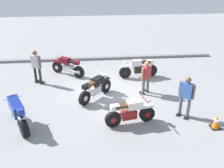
% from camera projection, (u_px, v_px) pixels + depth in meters
% --- Properties ---
extents(ground_plane, '(40.00, 40.00, 0.00)m').
position_uv_depth(ground_plane, '(109.00, 92.00, 11.49)').
color(ground_plane, gray).
extents(curb_edge, '(14.00, 0.30, 0.15)m').
position_uv_depth(curb_edge, '(103.00, 58.00, 15.58)').
color(curb_edge, gray).
rests_on(curb_edge, ground).
extents(motorcycle_silver_cruiser, '(2.09, 0.70, 1.09)m').
position_uv_depth(motorcycle_silver_cruiser, '(139.00, 68.00, 12.88)').
color(motorcycle_silver_cruiser, black).
rests_on(motorcycle_silver_cruiser, ground).
extents(motorcycle_cream_vintage, '(1.95, 0.70, 1.07)m').
position_uv_depth(motorcycle_cream_vintage, '(130.00, 112.00, 9.02)').
color(motorcycle_cream_vintage, black).
rests_on(motorcycle_cream_vintage, ground).
extents(motorcycle_black_cruiser, '(1.50, 1.63, 1.09)m').
position_uv_depth(motorcycle_black_cruiser, '(95.00, 88.00, 10.76)').
color(motorcycle_black_cruiser, black).
rests_on(motorcycle_black_cruiser, ground).
extents(motorcycle_blue_sportbike, '(1.10, 1.81, 1.14)m').
position_uv_depth(motorcycle_blue_sportbike, '(18.00, 112.00, 8.82)').
color(motorcycle_blue_sportbike, black).
rests_on(motorcycle_blue_sportbike, ground).
extents(motorcycle_maroon_cruiser, '(1.81, 1.25, 1.09)m').
position_uv_depth(motorcycle_maroon_cruiser, '(68.00, 66.00, 13.11)').
color(motorcycle_maroon_cruiser, black).
rests_on(motorcycle_maroon_cruiser, ground).
extents(person_in_gray_shirt, '(0.58, 0.52, 1.72)m').
position_uv_depth(person_in_gray_shirt, '(36.00, 65.00, 11.98)').
color(person_in_gray_shirt, '#262628').
rests_on(person_in_gray_shirt, ground).
extents(person_in_red_shirt, '(0.55, 0.50, 1.58)m').
position_uv_depth(person_in_red_shirt, '(146.00, 76.00, 11.05)').
color(person_in_red_shirt, '#59595B').
rests_on(person_in_red_shirt, ground).
extents(person_in_blue_shirt, '(0.54, 0.56, 1.69)m').
position_uv_depth(person_in_blue_shirt, '(186.00, 95.00, 9.26)').
color(person_in_blue_shirt, '#59595B').
rests_on(person_in_blue_shirt, ground).
extents(traffic_cone, '(0.36, 0.36, 0.53)m').
position_uv_depth(traffic_cone, '(216.00, 122.00, 8.87)').
color(traffic_cone, black).
rests_on(traffic_cone, ground).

